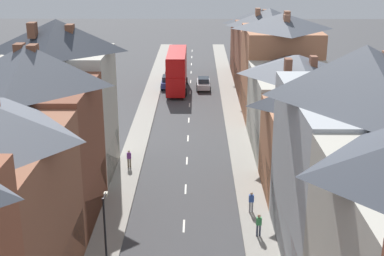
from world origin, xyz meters
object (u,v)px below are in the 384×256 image
object	(u,v)px
car_near_silver	(168,81)
car_mid_black	(203,83)
street_lamp	(106,233)
car_parked_left_a	(179,67)
pedestrian_far_left	(129,158)
double_decker_bus_lead	(177,70)
pedestrian_mid_right	(251,201)
pedestrian_mid_left	(259,224)

from	to	relation	value
car_near_silver	car_mid_black	distance (m)	4.99
street_lamp	car_mid_black	bearing A→B (deg)	82.24
car_parked_left_a	car_mid_black	world-z (taller)	car_mid_black
car_near_silver	pedestrian_far_left	world-z (taller)	pedestrian_far_left
car_near_silver	car_mid_black	xyz separation A→B (m)	(4.90, -0.93, -0.01)
double_decker_bus_lead	pedestrian_far_left	size ratio (longest dim) A/B	6.71
car_parked_left_a	pedestrian_mid_right	world-z (taller)	pedestrian_mid_right
double_decker_bus_lead	pedestrian_mid_right	size ratio (longest dim) A/B	6.71
pedestrian_mid_left	pedestrian_far_left	bearing A→B (deg)	130.90
pedestrian_mid_right	street_lamp	distance (m)	12.65
pedestrian_far_left	pedestrian_mid_left	bearing A→B (deg)	-49.10
car_near_silver	car_parked_left_a	bearing A→B (deg)	81.97
double_decker_bus_lead	car_near_silver	distance (m)	2.77
double_decker_bus_lead	pedestrian_mid_left	size ratio (longest dim) A/B	6.71
double_decker_bus_lead	car_near_silver	size ratio (longest dim) A/B	2.44
car_parked_left_a	street_lamp	distance (m)	54.63
car_mid_black	pedestrian_far_left	xyz separation A→B (m)	(-6.83, -27.64, 0.20)
car_mid_black	pedestrian_mid_right	world-z (taller)	pedestrian_mid_right
double_decker_bus_lead	street_lamp	xyz separation A→B (m)	(-2.44, -43.86, 0.43)
car_near_silver	car_parked_left_a	world-z (taller)	car_near_silver
street_lamp	double_decker_bus_lead	bearing A→B (deg)	86.81
car_parked_left_a	street_lamp	xyz separation A→B (m)	(-2.45, -54.52, 2.45)
car_near_silver	car_parked_left_a	size ratio (longest dim) A/B	0.97
pedestrian_mid_right	car_mid_black	bearing A→B (deg)	94.88
car_near_silver	pedestrian_mid_left	size ratio (longest dim) A/B	2.75
car_mid_black	pedestrian_mid_right	xyz separation A→B (m)	(3.07, -35.89, 0.20)
car_mid_black	pedestrian_mid_left	world-z (taller)	pedestrian_mid_left
pedestrian_mid_right	car_parked_left_a	bearing A→B (deg)	98.24
car_mid_black	pedestrian_far_left	world-z (taller)	pedestrian_far_left
pedestrian_mid_left	car_parked_left_a	bearing A→B (deg)	97.89
car_parked_left_a	pedestrian_mid_left	xyz separation A→B (m)	(6.84, -49.41, 0.24)
car_near_silver	pedestrian_far_left	xyz separation A→B (m)	(-1.93, -28.57, 0.19)
street_lamp	pedestrian_far_left	bearing A→B (deg)	92.66
car_mid_black	pedestrian_mid_right	bearing A→B (deg)	-85.12
double_decker_bus_lead	car_parked_left_a	size ratio (longest dim) A/B	2.37
street_lamp	pedestrian_mid_right	bearing A→B (deg)	42.96
double_decker_bus_lead	pedestrian_mid_right	xyz separation A→B (m)	(6.68, -35.37, -1.78)
pedestrian_far_left	street_lamp	world-z (taller)	street_lamp
car_near_silver	pedestrian_mid_right	size ratio (longest dim) A/B	2.75
car_mid_black	street_lamp	bearing A→B (deg)	-97.76
car_near_silver	car_mid_black	world-z (taller)	car_near_silver
pedestrian_mid_left	pedestrian_far_left	world-z (taller)	same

